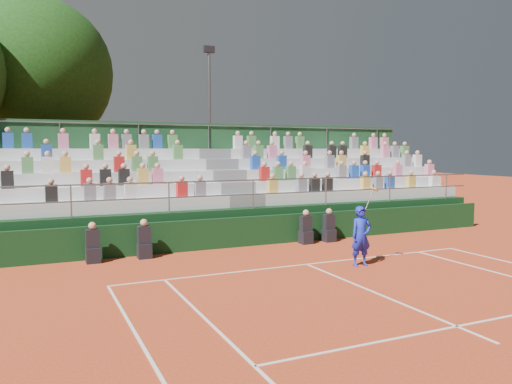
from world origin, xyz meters
name	(u,v)px	position (x,y,z in m)	size (l,w,h in m)	color
ground	(307,264)	(0.00, 0.00, 0.00)	(90.00, 90.00, 0.00)	#C74521
courtside_wall	(260,230)	(0.00, 3.20, 0.50)	(20.00, 0.15, 1.00)	black
line_officials	(227,236)	(-1.37, 2.75, 0.48)	(8.42, 0.40, 1.19)	black
grandstand	(225,204)	(-0.01, 6.44, 1.09)	(20.00, 5.20, 4.40)	black
tennis_player	(361,236)	(1.30, -0.77, 0.85)	(0.86, 0.46, 2.22)	#1A28C3
tree_east	(36,73)	(-6.68, 14.54, 6.93)	(7.27, 7.27, 10.57)	#382214
floodlight_mast	(209,116)	(1.95, 13.94, 5.10)	(0.60, 0.25, 8.83)	gray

